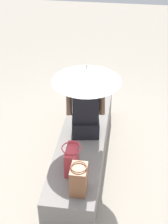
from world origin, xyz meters
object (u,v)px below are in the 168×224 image
at_px(shoulder_bag_spare, 79,179).
at_px(person_seated, 86,108).
at_px(magazine, 85,113).
at_px(handbag_black, 85,90).
at_px(tote_bag_canvas, 72,159).
at_px(parasol, 87,74).

bearing_deg(shoulder_bag_spare, person_seated, 3.84).
bearing_deg(person_seated, shoulder_bag_spare, -176.16).
xyz_separation_m(person_seated, magazine, (0.44, 0.07, -0.38)).
xyz_separation_m(handbag_black, shoulder_bag_spare, (-1.78, -0.18, -0.01)).
height_order(tote_bag_canvas, magazine, tote_bag_canvas).
distance_m(tote_bag_canvas, magazine, 1.13).
bearing_deg(parasol, shoulder_bag_spare, -176.87).
distance_m(parasol, magazine, 0.97).
bearing_deg(shoulder_bag_spare, tote_bag_canvas, 22.69).
bearing_deg(magazine, handbag_black, 26.30).
distance_m(person_seated, handbag_black, 0.83).
distance_m(person_seated, parasol, 0.48).
bearing_deg(person_seated, handbag_black, 8.41).
height_order(person_seated, handbag_black, person_seated).
relative_size(handbag_black, shoulder_bag_spare, 1.01).
bearing_deg(handbag_black, person_seated, -171.59).
relative_size(person_seated, handbag_black, 2.58).
bearing_deg(tote_bag_canvas, handbag_black, 2.17).
bearing_deg(parasol, person_seated, 65.11).
height_order(parasol, magazine, parasol).
bearing_deg(handbag_black, shoulder_bag_spare, -174.11).
height_order(parasol, shoulder_bag_spare, parasol).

